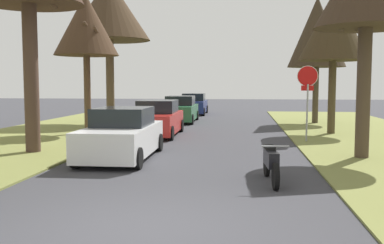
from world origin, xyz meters
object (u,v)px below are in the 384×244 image
(parked_sedan_red, at_px, (157,119))
(parked_sedan_green, at_px, (180,110))
(street_tree_right_far, at_px, (317,33))
(parked_sedan_navy, at_px, (194,105))
(stop_sign_far, at_px, (307,87))
(street_tree_left_far, at_px, (109,10))
(parked_sedan_white, at_px, (122,135))
(street_tree_right_mid_b, at_px, (334,27))
(parked_motorcycle, at_px, (271,162))
(street_tree_left_mid_b, at_px, (86,26))

(parked_sedan_red, distance_m, parked_sedan_green, 7.09)
(street_tree_right_far, distance_m, parked_sedan_navy, 11.58)
(stop_sign_far, bearing_deg, street_tree_left_far, 144.38)
(parked_sedan_green, bearing_deg, parked_sedan_white, -89.77)
(street_tree_right_mid_b, bearing_deg, parked_motorcycle, -107.89)
(street_tree_left_far, distance_m, parked_sedan_red, 8.90)
(street_tree_right_far, height_order, street_tree_left_mid_b, street_tree_right_far)
(street_tree_left_mid_b, relative_size, street_tree_left_far, 0.77)
(street_tree_right_mid_b, distance_m, parked_sedan_navy, 15.46)
(street_tree_left_far, height_order, parked_motorcycle, street_tree_left_far)
(street_tree_left_mid_b, distance_m, street_tree_left_far, 5.53)
(street_tree_right_far, bearing_deg, stop_sign_far, -101.04)
(street_tree_left_mid_b, relative_size, parked_sedan_red, 1.43)
(street_tree_left_mid_b, height_order, parked_sedan_green, street_tree_left_mid_b)
(parked_sedan_white, relative_size, parked_motorcycle, 2.16)
(parked_sedan_red, bearing_deg, parked_sedan_green, 89.69)
(street_tree_left_mid_b, bearing_deg, parked_sedan_red, -5.10)
(parked_sedan_navy, bearing_deg, street_tree_left_mid_b, -103.96)
(parked_sedan_navy, xyz_separation_m, parked_motorcycle, (4.37, -23.13, -0.24))
(parked_sedan_green, xyz_separation_m, parked_sedan_navy, (0.06, 6.94, 0.00))
(parked_sedan_white, height_order, parked_motorcycle, parked_sedan_white)
(parked_sedan_green, relative_size, parked_sedan_navy, 1.00)
(parked_sedan_white, height_order, parked_sedan_green, same)
(street_tree_right_far, distance_m, street_tree_left_far, 11.95)
(street_tree_left_far, xyz_separation_m, parked_sedan_green, (3.87, 1.51, -5.78))
(street_tree_right_mid_b, xyz_separation_m, street_tree_right_far, (0.15, 5.54, 0.37))
(street_tree_right_mid_b, bearing_deg, parked_sedan_green, 143.36)
(stop_sign_far, xyz_separation_m, street_tree_left_far, (-10.14, 7.27, 4.31))
(street_tree_right_mid_b, height_order, street_tree_right_far, street_tree_right_far)
(parked_sedan_green, relative_size, parked_motorcycle, 2.16)
(parked_sedan_white, bearing_deg, parked_motorcycle, -33.54)
(street_tree_left_far, relative_size, parked_sedan_white, 1.87)
(parked_sedan_white, xyz_separation_m, parked_motorcycle, (4.38, -2.90, -0.24))
(street_tree_left_mid_b, bearing_deg, stop_sign_far, -11.67)
(parked_sedan_navy, bearing_deg, parked_sedan_green, -90.49)
(street_tree_right_far, bearing_deg, parked_sedan_red, -139.39)
(parked_sedan_white, bearing_deg, street_tree_right_far, 58.84)
(street_tree_right_far, xyz_separation_m, parked_motorcycle, (-3.51, -15.94, -4.74))
(stop_sign_far, distance_m, parked_sedan_green, 10.89)
(parked_motorcycle, bearing_deg, parked_sedan_green, 105.31)
(street_tree_right_mid_b, relative_size, parked_sedan_navy, 1.44)
(street_tree_right_far, xyz_separation_m, parked_sedan_red, (-7.98, -6.84, -4.50))
(street_tree_right_far, relative_size, parked_sedan_white, 1.63)
(parked_sedan_white, bearing_deg, parked_sedan_red, 90.85)
(stop_sign_far, relative_size, parked_sedan_navy, 0.67)
(street_tree_left_far, bearing_deg, parked_sedan_red, -55.49)
(stop_sign_far, distance_m, street_tree_right_mid_b, 4.28)
(parked_sedan_white, distance_m, parked_sedan_navy, 20.23)
(parked_sedan_red, height_order, parked_sedan_green, same)
(parked_sedan_red, height_order, parked_sedan_navy, same)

